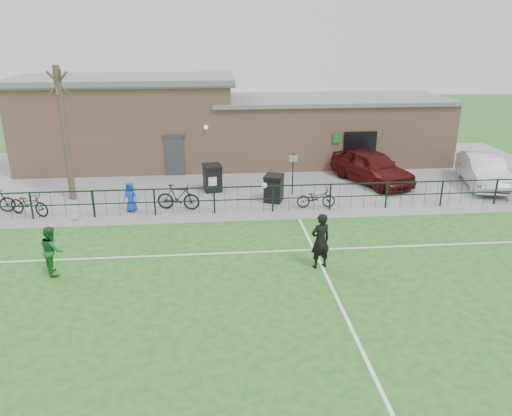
{
  "coord_description": "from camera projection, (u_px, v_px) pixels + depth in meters",
  "views": [
    {
      "loc": [
        -1.56,
        -12.01,
        7.56
      ],
      "look_at": [
        0.0,
        5.0,
        1.3
      ],
      "focal_mm": 35.0,
      "sensor_mm": 36.0,
      "label": 1
    }
  ],
  "objects": [
    {
      "name": "car_maroon",
      "position": [
        372.0,
        167.0,
        25.22
      ],
      "size": [
        3.76,
        5.26,
        1.66
      ],
      "primitive_type": "imported",
      "rotation": [
        0.0,
        0.0,
        0.41
      ],
      "color": "#480E0C",
      "rests_on": "paving_strip"
    },
    {
      "name": "bicycle_c",
      "position": [
        29.0,
        204.0,
        20.93
      ],
      "size": [
        2.05,
        1.41,
        1.02
      ],
      "primitive_type": "imported",
      "rotation": [
        0.0,
        0.0,
        1.15
      ],
      "color": "black",
      "rests_on": "paving_strip"
    },
    {
      "name": "ground",
      "position": [
        272.0,
        313.0,
        13.97
      ],
      "size": [
        90.0,
        90.0,
        0.0
      ],
      "primitive_type": "plane",
      "color": "#1E5A1A",
      "rests_on": "ground"
    },
    {
      "name": "pitch_line_perp",
      "position": [
        342.0,
        309.0,
        14.14
      ],
      "size": [
        0.1,
        16.0,
        0.01
      ],
      "primitive_type": "cube",
      "color": "white",
      "rests_on": "ground"
    },
    {
      "name": "sign_post",
      "position": [
        293.0,
        174.0,
        23.35
      ],
      "size": [
        0.07,
        0.07,
        2.0
      ],
      "primitive_type": "cylinder",
      "rotation": [
        0.0,
        0.0,
        -0.12
      ],
      "color": "black",
      "rests_on": "paving_strip"
    },
    {
      "name": "ball_ground",
      "position": [
        74.0,
        218.0,
        20.54
      ],
      "size": [
        0.25,
        0.25,
        0.25
      ],
      "primitive_type": "sphere",
      "color": "silver",
      "rests_on": "ground"
    },
    {
      "name": "pitch_line_mid",
      "position": [
        259.0,
        252.0,
        17.71
      ],
      "size": [
        28.0,
        0.1,
        0.01
      ],
      "primitive_type": "cube",
      "color": "white",
      "rests_on": "ground"
    },
    {
      "name": "wheelie_bin_right",
      "position": [
        274.0,
        189.0,
        22.61
      ],
      "size": [
        1.01,
        1.07,
        1.15
      ],
      "primitive_type": "cube",
      "rotation": [
        0.0,
        0.0,
        -0.35
      ],
      "color": "black",
      "rests_on": "paving_strip"
    },
    {
      "name": "pitch_line_touch",
      "position": [
        250.0,
        214.0,
        21.26
      ],
      "size": [
        28.0,
        0.1,
        0.01
      ],
      "primitive_type": "cube",
      "color": "white",
      "rests_on": "ground"
    },
    {
      "name": "bicycle_e",
      "position": [
        316.0,
        198.0,
        21.84
      ],
      "size": [
        1.71,
        0.65,
        0.89
      ],
      "primitive_type": "imported",
      "rotation": [
        0.0,
        0.0,
        1.54
      ],
      "color": "black",
      "rests_on": "paving_strip"
    },
    {
      "name": "spectator_child",
      "position": [
        131.0,
        197.0,
        21.32
      ],
      "size": [
        0.75,
        0.62,
        1.3
      ],
      "primitive_type": "imported",
      "rotation": [
        0.0,
        0.0,
        -0.38
      ],
      "color": "blue",
      "rests_on": "paving_strip"
    },
    {
      "name": "outfield_player",
      "position": [
        52.0,
        250.0,
        15.94
      ],
      "size": [
        0.87,
        0.97,
        1.62
      ],
      "primitive_type": "imported",
      "rotation": [
        0.0,
        0.0,
        1.97
      ],
      "color": "#1B6024",
      "rests_on": "ground"
    },
    {
      "name": "clubhouse",
      "position": [
        222.0,
        125.0,
        28.55
      ],
      "size": [
        24.25,
        5.4,
        4.96
      ],
      "color": "tan",
      "rests_on": "ground"
    },
    {
      "name": "bicycle_d",
      "position": [
        178.0,
        197.0,
        21.57
      ],
      "size": [
        1.94,
        0.89,
        1.13
      ],
      "primitive_type": "imported",
      "rotation": [
        0.0,
        0.0,
        1.37
      ],
      "color": "black",
      "rests_on": "paving_strip"
    },
    {
      "name": "goalkeeper_kick",
      "position": [
        319.0,
        240.0,
        16.33
      ],
      "size": [
        2.01,
        3.71,
        1.96
      ],
      "color": "black",
      "rests_on": "ground"
    },
    {
      "name": "car_silver",
      "position": [
        483.0,
        171.0,
        24.73
      ],
      "size": [
        2.74,
        4.99,
        1.56
      ],
      "primitive_type": "imported",
      "rotation": [
        0.0,
        0.0,
        -0.24
      ],
      "color": "#B6B9BF",
      "rests_on": "paving_strip"
    },
    {
      "name": "paving_strip",
      "position": [
        241.0,
        176.0,
        26.59
      ],
      "size": [
        34.0,
        13.0,
        0.02
      ],
      "primitive_type": "cube",
      "color": "gray",
      "rests_on": "ground"
    },
    {
      "name": "wheelie_bin_left",
      "position": [
        212.0,
        179.0,
        24.04
      ],
      "size": [
        0.94,
        1.03,
        1.21
      ],
      "primitive_type": "cube",
      "rotation": [
        0.0,
        0.0,
        0.17
      ],
      "color": "black",
      "rests_on": "paving_strip"
    },
    {
      "name": "bare_tree",
      "position": [
        65.0,
        135.0,
        22.07
      ],
      "size": [
        0.3,
        0.3,
        6.0
      ],
      "primitive_type": "cylinder",
      "color": "#443629",
      "rests_on": "ground"
    },
    {
      "name": "perimeter_fence",
      "position": [
        250.0,
        199.0,
        21.24
      ],
      "size": [
        28.0,
        0.1,
        1.2
      ],
      "primitive_type": "cube",
      "color": "black",
      "rests_on": "ground"
    }
  ]
}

